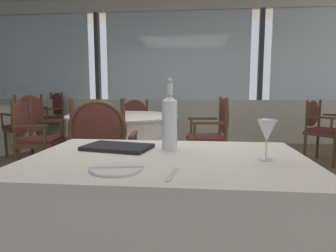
{
  "coord_description": "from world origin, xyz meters",
  "views": [
    {
      "loc": [
        0.41,
        -2.45,
        1.07
      ],
      "look_at": [
        0.27,
        -1.04,
        0.89
      ],
      "focal_mm": 31.14,
      "sensor_mm": 36.0,
      "label": 1
    }
  ],
  "objects": [
    {
      "name": "dining_chair_1_3",
      "position": [
        -0.58,
        2.02,
        0.53
      ],
      "size": [
        0.57,
        0.51,
        0.9
      ],
      "rotation": [
        0.0,
        0.0,
        11.09
      ],
      "color": "brown",
      "rests_on": "ground_plane"
    },
    {
      "name": "water_bottle",
      "position": [
        0.27,
        -0.99,
        0.91
      ],
      "size": [
        0.08,
        0.08,
        0.37
      ],
      "color": "white",
      "rests_on": "foreground_table"
    },
    {
      "name": "dining_chair_2_1",
      "position": [
        2.21,
        1.94,
        0.54
      ],
      "size": [
        0.66,
        0.66,
        0.91
      ],
      "rotation": [
        0.0,
        0.0,
        5.49
      ],
      "color": "brown",
      "rests_on": "ground_plane"
    },
    {
      "name": "dining_chair_0_0",
      "position": [
        -2.19,
        1.74,
        0.58
      ],
      "size": [
        0.63,
        0.65,
        0.99
      ],
      "rotation": [
        0.0,
        0.0,
        8.87
      ],
      "color": "brown",
      "rests_on": "ground_plane"
    },
    {
      "name": "wine_glass",
      "position": [
        0.71,
        -1.17,
        0.89
      ],
      "size": [
        0.09,
        0.09,
        0.18
      ],
      "color": "white",
      "rests_on": "foreground_table"
    },
    {
      "name": "butter_knife",
      "position": [
        0.1,
        -1.39,
        0.77
      ],
      "size": [
        0.21,
        0.06,
        0.0
      ],
      "primitive_type": "cube",
      "rotation": [
        0.0,
        0.0,
        0.19
      ],
      "color": "silver",
      "rests_on": "foreground_table"
    },
    {
      "name": "dining_chair_1_0",
      "position": [
        -1.56,
        0.84,
        0.54
      ],
      "size": [
        0.51,
        0.57,
        0.93
      ],
      "rotation": [
        0.0,
        0.0,
        6.38
      ],
      "color": "brown",
      "rests_on": "ground_plane"
    },
    {
      "name": "menu_book",
      "position": [
        -0.0,
        -1.0,
        0.77
      ],
      "size": [
        0.37,
        0.28,
        0.02
      ],
      "primitive_type": "cube",
      "rotation": [
        0.0,
        0.0,
        -0.21
      ],
      "color": "black",
      "rests_on": "foreground_table"
    },
    {
      "name": "dining_chair_1_1",
      "position": [
        -0.37,
        -0.15,
        0.57
      ],
      "size": [
        0.57,
        0.51,
        0.99
      ],
      "rotation": [
        0.0,
        0.0,
        7.95
      ],
      "color": "brown",
      "rests_on": "ground_plane"
    },
    {
      "name": "ground_plane",
      "position": [
        0.0,
        0.0,
        0.0
      ],
      "size": [
        13.46,
        13.46,
        0.0
      ],
      "primitive_type": "plane",
      "color": "#756047"
    },
    {
      "name": "foreground_table",
      "position": [
        0.27,
        -1.15,
        0.38
      ],
      "size": [
        1.28,
        0.85,
        0.76
      ],
      "color": "white",
      "rests_on": "ground_plane"
    },
    {
      "name": "background_table_1",
      "position": [
        -0.48,
        0.94,
        0.38
      ],
      "size": [
        1.33,
        1.33,
        0.76
      ],
      "color": "white",
      "rests_on": "ground_plane"
    },
    {
      "name": "side_plate",
      "position": [
        0.1,
        -1.39,
        0.76
      ],
      "size": [
        0.2,
        0.2,
        0.01
      ],
      "primitive_type": "cylinder",
      "color": "white",
      "rests_on": "foreground_table"
    },
    {
      "name": "dining_chair_0_1",
      "position": [
        -2.54,
        3.21,
        0.58
      ],
      "size": [
        0.65,
        0.63,
        1.0
      ],
      "rotation": [
        0.0,
        0.0,
        10.44
      ],
      "color": "brown",
      "rests_on": "ground_plane"
    },
    {
      "name": "window_wall_far",
      "position": [
        0.0,
        3.44,
        1.13
      ],
      "size": [
        10.35,
        0.14,
        2.83
      ],
      "color": "beige",
      "rests_on": "ground_plane"
    },
    {
      "name": "dinner_fork",
      "position": [
        0.32,
        -1.43,
        0.76
      ],
      "size": [
        0.04,
        0.18,
        0.0
      ],
      "primitive_type": "cube",
      "rotation": [
        0.0,
        0.0,
        1.47
      ],
      "color": "silver",
      "rests_on": "foreground_table"
    },
    {
      "name": "dining_chair_1_2",
      "position": [
        0.61,
        1.04,
        0.57
      ],
      "size": [
        0.51,
        0.57,
        0.97
      ],
      "rotation": [
        0.0,
        0.0,
        9.52
      ],
      "color": "brown",
      "rests_on": "ground_plane"
    }
  ]
}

